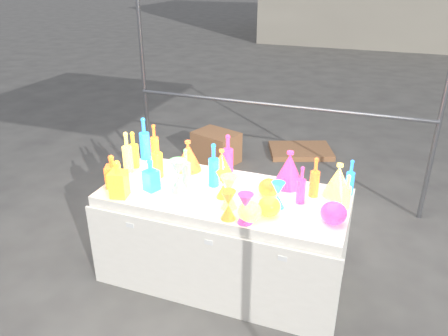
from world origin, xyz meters
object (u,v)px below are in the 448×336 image
(display_table, at_px, (224,236))
(lampshade_0, at_px, (188,155))
(decanter_0, at_px, (118,179))
(cardboard_box_closed, at_px, (216,147))
(globe_0, at_px, (269,207))
(bottle_0, at_px, (134,149))
(hourglass_0, at_px, (228,205))

(display_table, height_order, lampshade_0, lampshade_0)
(display_table, distance_m, decanter_0, 0.91)
(cardboard_box_closed, height_order, globe_0, globe_0)
(display_table, bearing_deg, cardboard_box_closed, 112.83)
(bottle_0, relative_size, hourglass_0, 1.51)
(display_table, bearing_deg, lampshade_0, 145.26)
(display_table, relative_size, cardboard_box_closed, 3.46)
(globe_0, relative_size, lampshade_0, 0.61)
(bottle_0, bearing_deg, decanter_0, -71.15)
(hourglass_0, bearing_deg, decanter_0, 178.93)
(bottle_0, xyz_separation_m, lampshade_0, (0.44, 0.11, -0.03))
(cardboard_box_closed, bearing_deg, lampshade_0, -57.01)
(cardboard_box_closed, bearing_deg, display_table, -48.70)
(bottle_0, xyz_separation_m, globe_0, (1.24, -0.37, -0.09))
(display_table, distance_m, cardboard_box_closed, 2.26)
(cardboard_box_closed, relative_size, decanter_0, 1.89)
(cardboard_box_closed, distance_m, lampshade_0, 1.97)
(bottle_0, bearing_deg, cardboard_box_closed, 90.72)
(cardboard_box_closed, bearing_deg, bottle_0, -70.80)
(display_table, xyz_separation_m, bottle_0, (-0.85, 0.18, 0.53))
(display_table, bearing_deg, hourglass_0, -64.49)
(decanter_0, relative_size, globe_0, 1.83)
(cardboard_box_closed, bearing_deg, decanter_0, -67.00)
(display_table, distance_m, bottle_0, 1.02)
(hourglass_0, distance_m, lampshade_0, 0.82)
(decanter_0, bearing_deg, bottle_0, 96.52)
(lampshade_0, bearing_deg, bottle_0, -149.87)
(cardboard_box_closed, bearing_deg, globe_0, -42.30)
(bottle_0, height_order, globe_0, bottle_0)
(decanter_0, xyz_separation_m, lampshade_0, (0.28, 0.59, -0.02))
(bottle_0, relative_size, decanter_0, 1.09)
(hourglass_0, height_order, globe_0, hourglass_0)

